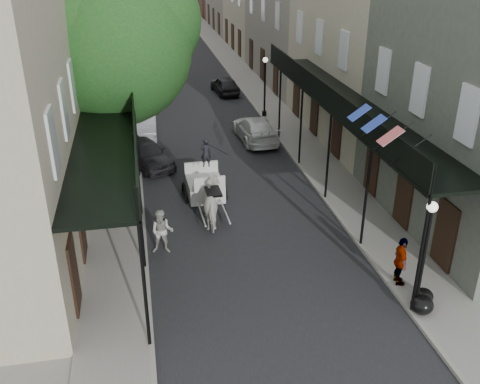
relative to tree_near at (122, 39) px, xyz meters
name	(u,v)px	position (x,y,z in m)	size (l,w,h in m)	color
ground	(270,289)	(4.20, -10.18, -6.49)	(140.00, 140.00, 0.00)	gray
road	(197,112)	(4.20, 9.82, -6.48)	(8.00, 90.00, 0.01)	black
sidewalk_left	(120,116)	(-0.80, 9.82, -6.43)	(2.20, 90.00, 0.12)	gray
sidewalk_right	(270,107)	(9.20, 9.82, -6.43)	(2.20, 90.00, 0.12)	gray
building_row_left	(65,13)	(-4.40, 19.82, -1.24)	(5.00, 80.00, 10.50)	#ACA68A
building_row_right	(285,8)	(12.80, 19.82, -1.24)	(5.00, 80.00, 10.50)	gray
gallery_left	(113,116)	(-0.59, -3.20, -2.44)	(2.20, 18.05, 4.88)	black
gallery_right	(341,103)	(8.99, -3.20, -2.44)	(2.20, 18.05, 4.88)	black
tree_near	(122,39)	(0.00, 0.00, 0.00)	(7.31, 6.80, 9.63)	#382619
tree_far	(123,13)	(-0.05, 14.00, -0.65)	(6.45, 6.00, 8.61)	#382619
lamppost_right_near	(424,256)	(8.30, -12.18, -4.44)	(0.32, 0.32, 3.71)	black
lamppost_left	(135,171)	(0.10, -4.18, -4.44)	(0.32, 0.32, 3.71)	black
lamppost_right_far	(265,86)	(8.30, 7.82, -4.44)	(0.32, 0.32, 3.71)	black
horse	(214,203)	(3.08, -5.32, -5.59)	(0.96, 2.12, 1.79)	silver
carriage	(203,170)	(3.01, -2.54, -5.33)	(1.91, 2.67, 2.99)	black
pedestrian_walking	(162,232)	(0.91, -7.18, -5.63)	(0.83, 0.65, 1.72)	#A7A69E
pedestrian_sidewalk_left	(128,107)	(-0.24, 8.98, -5.62)	(0.96, 0.55, 1.49)	gray
pedestrian_sidewalk_right	(401,261)	(8.40, -10.80, -5.51)	(1.00, 0.42, 1.71)	gray
car_left_near	(146,153)	(0.60, 1.22, -5.80)	(1.62, 4.03, 1.37)	black
car_left_mid	(143,123)	(0.60, 5.96, -5.76)	(1.53, 4.39, 1.45)	#A5A5AB
car_left_far	(139,81)	(0.60, 16.13, -5.76)	(2.42, 5.25, 1.46)	black
car_right_near	(255,129)	(6.80, 3.82, -5.82)	(1.88, 4.62, 1.34)	white
car_right_far	(225,85)	(6.80, 14.01, -5.85)	(1.50, 3.73, 1.27)	black
trash_bags	(423,301)	(8.51, -12.20, -6.09)	(0.95, 1.10, 0.59)	black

